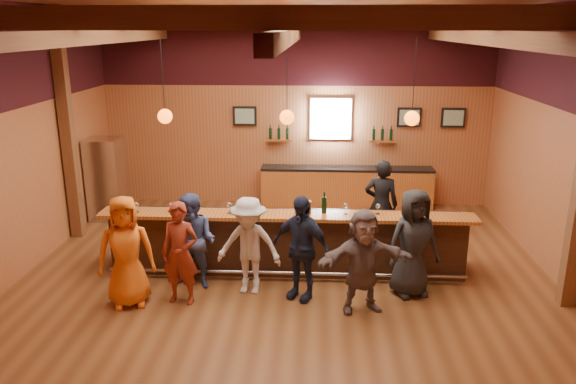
# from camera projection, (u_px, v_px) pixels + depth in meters

# --- Properties ---
(room) EXTENTS (9.04, 9.00, 4.52)m
(room) POSITION_uv_depth(u_px,v_px,m) (287.00, 85.00, 8.97)
(room) COLOR brown
(room) RESTS_ON ground
(bar_counter) EXTENTS (6.30, 1.07, 1.11)m
(bar_counter) POSITION_uv_depth(u_px,v_px,m) (289.00, 240.00, 9.82)
(bar_counter) COLOR black
(bar_counter) RESTS_ON ground
(back_bar_cabinet) EXTENTS (4.00, 0.52, 0.95)m
(back_bar_cabinet) POSITION_uv_depth(u_px,v_px,m) (346.00, 187.00, 13.20)
(back_bar_cabinet) COLOR #954A1B
(back_bar_cabinet) RESTS_ON ground
(window) EXTENTS (0.95, 0.09, 0.95)m
(window) POSITION_uv_depth(u_px,v_px,m) (331.00, 119.00, 12.98)
(window) COLOR silver
(window) RESTS_ON room
(framed_pictures) EXTENTS (5.35, 0.05, 0.45)m
(framed_pictures) POSITION_uv_depth(u_px,v_px,m) (368.00, 117.00, 12.92)
(framed_pictures) COLOR black
(framed_pictures) RESTS_ON room
(wine_shelves) EXTENTS (3.00, 0.18, 0.30)m
(wine_shelves) POSITION_uv_depth(u_px,v_px,m) (330.00, 138.00, 13.04)
(wine_shelves) COLOR #954A1B
(wine_shelves) RESTS_ON room
(pendant_lights) EXTENTS (4.24, 0.24, 1.37)m
(pendant_lights) POSITION_uv_depth(u_px,v_px,m) (287.00, 117.00, 9.06)
(pendant_lights) COLOR black
(pendant_lights) RESTS_ON room
(stainless_fridge) EXTENTS (0.70, 0.70, 1.80)m
(stainless_fridge) POSITION_uv_depth(u_px,v_px,m) (107.00, 179.00, 12.27)
(stainless_fridge) COLOR silver
(stainless_fridge) RESTS_ON ground
(customer_orange) EXTENTS (0.97, 0.77, 1.73)m
(customer_orange) POSITION_uv_depth(u_px,v_px,m) (126.00, 252.00, 8.42)
(customer_orange) COLOR orange
(customer_orange) RESTS_ON ground
(customer_redvest) EXTENTS (0.64, 0.47, 1.61)m
(customer_redvest) POSITION_uv_depth(u_px,v_px,m) (180.00, 253.00, 8.50)
(customer_redvest) COLOR maroon
(customer_redvest) RESTS_ON ground
(customer_denim) EXTENTS (0.89, 0.77, 1.58)m
(customer_denim) POSITION_uv_depth(u_px,v_px,m) (194.00, 241.00, 9.03)
(customer_denim) COLOR #435286
(customer_denim) RESTS_ON ground
(customer_white) EXTENTS (1.09, 0.72, 1.59)m
(customer_white) POSITION_uv_depth(u_px,v_px,m) (249.00, 246.00, 8.84)
(customer_white) COLOR beige
(customer_white) RESTS_ON ground
(customer_navy) EXTENTS (1.06, 0.83, 1.68)m
(customer_navy) POSITION_uv_depth(u_px,v_px,m) (301.00, 248.00, 8.64)
(customer_navy) COLOR #1B2237
(customer_navy) RESTS_ON ground
(customer_brown) EXTENTS (1.54, 0.83, 1.59)m
(customer_brown) POSITION_uv_depth(u_px,v_px,m) (363.00, 261.00, 8.26)
(customer_brown) COLOR #63514F
(customer_brown) RESTS_ON ground
(customer_dark) EXTENTS (0.98, 0.78, 1.74)m
(customer_dark) POSITION_uv_depth(u_px,v_px,m) (413.00, 243.00, 8.74)
(customer_dark) COLOR black
(customer_dark) RESTS_ON ground
(bartender) EXTENTS (0.69, 0.50, 1.74)m
(bartender) POSITION_uv_depth(u_px,v_px,m) (381.00, 205.00, 10.61)
(bartender) COLOR black
(bartender) RESTS_ON ground
(ice_bucket) EXTENTS (0.20, 0.20, 0.21)m
(ice_bucket) POSITION_uv_depth(u_px,v_px,m) (305.00, 207.00, 9.34)
(ice_bucket) COLOR brown
(ice_bucket) RESTS_ON bar_counter
(bottle_a) EXTENTS (0.08, 0.08, 0.37)m
(bottle_a) POSITION_uv_depth(u_px,v_px,m) (324.00, 205.00, 9.36)
(bottle_a) COLOR black
(bottle_a) RESTS_ON bar_counter
(bottle_b) EXTENTS (0.08, 0.08, 0.36)m
(bottle_b) POSITION_uv_depth(u_px,v_px,m) (324.00, 205.00, 9.37)
(bottle_b) COLOR black
(bottle_b) RESTS_ON bar_counter
(glass_a) EXTENTS (0.08, 0.08, 0.17)m
(glass_a) POSITION_uv_depth(u_px,v_px,m) (137.00, 205.00, 9.40)
(glass_a) COLOR silver
(glass_a) RESTS_ON bar_counter
(glass_b) EXTENTS (0.07, 0.07, 0.16)m
(glass_b) POSITION_uv_depth(u_px,v_px,m) (171.00, 205.00, 9.42)
(glass_b) COLOR silver
(glass_b) RESTS_ON bar_counter
(glass_c) EXTENTS (0.09, 0.09, 0.20)m
(glass_c) POSITION_uv_depth(u_px,v_px,m) (192.00, 205.00, 9.34)
(glass_c) COLOR silver
(glass_c) RESTS_ON bar_counter
(glass_d) EXTENTS (0.09, 0.09, 0.19)m
(glass_d) POSITION_uv_depth(u_px,v_px,m) (229.00, 205.00, 9.34)
(glass_d) COLOR silver
(glass_d) RESTS_ON bar_counter
(glass_e) EXTENTS (0.07, 0.07, 0.17)m
(glass_e) POSITION_uv_depth(u_px,v_px,m) (258.00, 206.00, 9.35)
(glass_e) COLOR silver
(glass_e) RESTS_ON bar_counter
(glass_f) EXTENTS (0.08, 0.08, 0.19)m
(glass_f) POSITION_uv_depth(u_px,v_px,m) (346.00, 206.00, 9.29)
(glass_f) COLOR silver
(glass_f) RESTS_ON bar_counter
(glass_g) EXTENTS (0.08, 0.08, 0.18)m
(glass_g) POSITION_uv_depth(u_px,v_px,m) (378.00, 207.00, 9.31)
(glass_g) COLOR silver
(glass_g) RESTS_ON bar_counter
(glass_h) EXTENTS (0.09, 0.09, 0.20)m
(glass_h) POSITION_uv_depth(u_px,v_px,m) (418.00, 209.00, 9.15)
(glass_h) COLOR silver
(glass_h) RESTS_ON bar_counter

